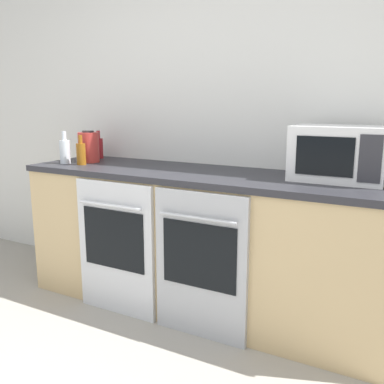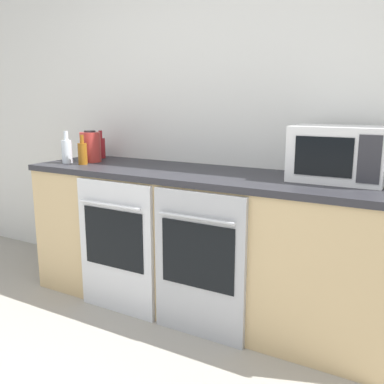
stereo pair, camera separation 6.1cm
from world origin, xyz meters
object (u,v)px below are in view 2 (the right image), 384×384
at_px(kettle, 91,147).
at_px(microwave, 339,154).
at_px(bottle_amber, 83,153).
at_px(oven_left, 115,247).
at_px(bottle_clear, 67,151).
at_px(bottle_red, 101,147).
at_px(oven_right, 198,265).

bearing_deg(kettle, microwave, 3.24).
bearing_deg(bottle_amber, microwave, 7.72).
xyz_separation_m(oven_left, bottle_clear, (-0.59, 0.20, 0.58)).
bearing_deg(microwave, bottle_clear, -172.70).
xyz_separation_m(bottle_red, bottle_clear, (-0.02, -0.34, 0.01)).
bearing_deg(bottle_clear, bottle_amber, 2.39).
height_order(bottle_amber, bottle_clear, bottle_clear).
height_order(microwave, bottle_clear, microwave).
height_order(bottle_clear, kettle, same).
xyz_separation_m(oven_right, bottle_red, (-1.19, 0.55, 0.57)).
bearing_deg(bottle_amber, oven_right, -11.13).
bearing_deg(microwave, oven_right, -145.91).
bearing_deg(oven_right, oven_left, 180.00).
height_order(microwave, bottle_red, microwave).
relative_size(bottle_amber, bottle_clear, 0.91).
bearing_deg(kettle, bottle_red, 111.66).
bearing_deg(microwave, oven_left, -160.82).
bearing_deg(bottle_red, bottle_amber, -69.38).
distance_m(microwave, bottle_red, 1.85).
bearing_deg(oven_right, bottle_amber, 168.87).
relative_size(oven_left, bottle_red, 4.05).
xyz_separation_m(bottle_red, kettle, (0.08, -0.20, 0.03)).
height_order(oven_right, bottle_red, bottle_red).
xyz_separation_m(oven_right, kettle, (-1.11, 0.34, 0.60)).
relative_size(bottle_red, bottle_amber, 1.03).
relative_size(microwave, bottle_red, 2.34).
height_order(bottle_red, kettle, kettle).
xyz_separation_m(bottle_amber, kettle, (-0.05, 0.13, 0.03)).
bearing_deg(bottle_red, oven_left, -43.61).
relative_size(oven_left, bottle_clear, 3.79).
bearing_deg(kettle, oven_right, -17.13).
height_order(oven_left, microwave, microwave).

